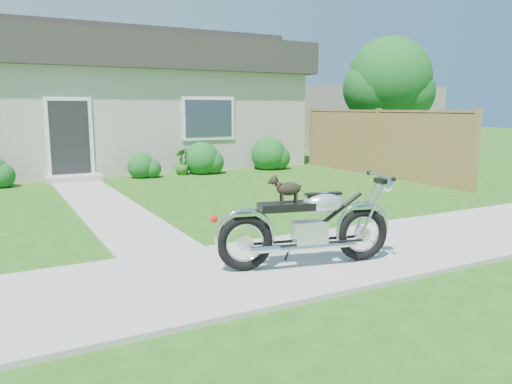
# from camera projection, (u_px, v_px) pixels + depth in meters

# --- Properties ---
(ground) EXTENTS (80.00, 80.00, 0.00)m
(ground) POSITION_uv_depth(u_px,v_px,m) (304.00, 261.00, 6.33)
(ground) COLOR #235114
(ground) RESTS_ON ground
(sidewalk) EXTENTS (24.00, 2.20, 0.04)m
(sidewalk) POSITION_uv_depth(u_px,v_px,m) (304.00, 259.00, 6.33)
(sidewalk) COLOR #9E9B93
(sidewalk) RESTS_ON ground
(walkway) EXTENTS (1.20, 8.00, 0.03)m
(walkway) POSITION_uv_depth(u_px,v_px,m) (103.00, 204.00, 9.97)
(walkway) COLOR #9E9B93
(walkway) RESTS_ON ground
(house) EXTENTS (12.60, 7.03, 4.50)m
(house) POSITION_uv_depth(u_px,v_px,m) (102.00, 100.00, 16.39)
(house) COLOR beige
(house) RESTS_ON ground
(fence) EXTENTS (0.12, 6.62, 1.90)m
(fence) POSITION_uv_depth(u_px,v_px,m) (377.00, 143.00, 14.11)
(fence) COLOR olive
(fence) RESTS_ON ground
(tree_near) EXTENTS (2.82, 2.80, 4.29)m
(tree_near) POSITION_uv_depth(u_px,v_px,m) (394.00, 83.00, 16.85)
(tree_near) COLOR #3D2B1C
(tree_near) RESTS_ON ground
(tree_far) EXTENTS (3.00, 3.00, 4.60)m
(tree_far) POSITION_uv_depth(u_px,v_px,m) (389.00, 82.00, 20.06)
(tree_far) COLOR #3D2B1C
(tree_far) RESTS_ON ground
(shrub_row) EXTENTS (10.32, 1.09, 1.09)m
(shrub_row) POSITION_uv_depth(u_px,v_px,m) (156.00, 162.00, 13.97)
(shrub_row) COLOR #16531C
(shrub_row) RESTS_ON ground
(potted_plant_right) EXTENTS (0.58, 0.58, 0.76)m
(potted_plant_right) POSITION_uv_depth(u_px,v_px,m) (182.00, 162.00, 14.38)
(potted_plant_right) COLOR #2C641B
(potted_plant_right) RESTS_ON ground
(motorcycle_with_dog) EXTENTS (2.20, 0.80, 1.10)m
(motorcycle_with_dog) POSITION_uv_depth(u_px,v_px,m) (310.00, 225.00, 5.96)
(motorcycle_with_dog) COLOR black
(motorcycle_with_dog) RESTS_ON sidewalk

